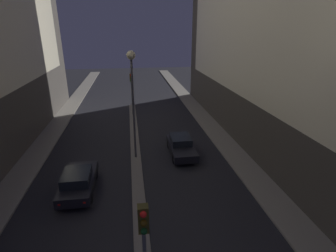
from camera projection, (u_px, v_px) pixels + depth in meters
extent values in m
cube|color=#66605B|center=(136.00, 154.00, 21.37)|extent=(0.79, 29.90, 0.12)
cube|color=#3D3814|center=(143.00, 219.00, 7.67)|extent=(0.32, 0.28, 0.90)
sphere|color=red|center=(143.00, 214.00, 7.39)|extent=(0.20, 0.20, 0.20)
sphere|color=#4C380A|center=(144.00, 223.00, 7.50)|extent=(0.20, 0.20, 0.20)
sphere|color=#0F3D19|center=(144.00, 231.00, 7.61)|extent=(0.20, 0.20, 0.20)
cylinder|color=#4C4C51|center=(132.00, 98.00, 30.40)|extent=(0.12, 0.12, 3.93)
cube|color=#3D3814|center=(131.00, 77.00, 29.55)|extent=(0.32, 0.28, 0.90)
sphere|color=red|center=(131.00, 75.00, 29.28)|extent=(0.20, 0.20, 0.20)
sphere|color=#4C380A|center=(131.00, 78.00, 29.38)|extent=(0.20, 0.20, 0.20)
sphere|color=#0F3D19|center=(131.00, 80.00, 29.49)|extent=(0.20, 0.20, 0.20)
cylinder|color=#4C4C51|center=(134.00, 111.00, 19.48)|extent=(0.16, 0.16, 7.67)
sphere|color=#F9EAB2|center=(131.00, 55.00, 18.07)|extent=(0.62, 0.62, 0.62)
cube|color=black|center=(79.00, 182.00, 16.50)|extent=(1.92, 4.45, 0.60)
cube|color=black|center=(77.00, 177.00, 15.98)|extent=(1.64, 2.00, 0.59)
cube|color=red|center=(59.00, 205.00, 14.34)|extent=(0.14, 0.04, 0.10)
cube|color=red|center=(84.00, 203.00, 14.52)|extent=(0.14, 0.04, 0.10)
cylinder|color=black|center=(70.00, 176.00, 17.77)|extent=(0.22, 0.64, 0.64)
cylinder|color=black|center=(95.00, 174.00, 18.00)|extent=(0.22, 0.64, 0.64)
cylinder|color=black|center=(60.00, 201.00, 15.21)|extent=(0.22, 0.64, 0.64)
cylinder|color=black|center=(90.00, 198.00, 15.45)|extent=(0.22, 0.64, 0.64)
cube|color=black|center=(181.00, 148.00, 21.30)|extent=(1.84, 4.51, 0.59)
cube|color=black|center=(180.00, 139.00, 21.41)|extent=(1.56, 2.03, 0.55)
cube|color=red|center=(169.00, 137.00, 23.29)|extent=(0.14, 0.04, 0.10)
cube|color=red|center=(183.00, 136.00, 23.46)|extent=(0.14, 0.04, 0.10)
cylinder|color=black|center=(169.00, 144.00, 22.58)|extent=(0.22, 0.64, 0.64)
cylinder|color=black|center=(187.00, 143.00, 22.81)|extent=(0.22, 0.64, 0.64)
cylinder|color=black|center=(174.00, 159.00, 20.00)|extent=(0.22, 0.64, 0.64)
cylinder|color=black|center=(195.00, 158.00, 20.22)|extent=(0.22, 0.64, 0.64)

